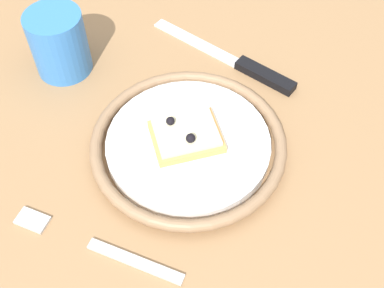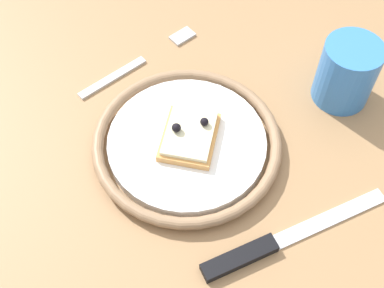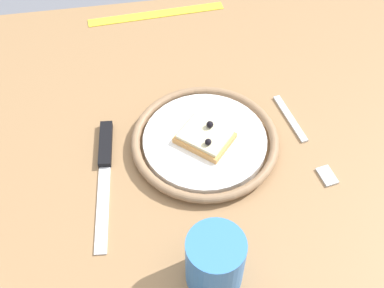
# 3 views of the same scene
# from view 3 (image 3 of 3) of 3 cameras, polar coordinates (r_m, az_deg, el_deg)

# --- Properties ---
(dining_table) EXTENTS (1.13, 0.88, 0.77)m
(dining_table) POSITION_cam_3_polar(r_m,az_deg,el_deg) (0.86, 2.88, -4.90)
(dining_table) COLOR #936D47
(dining_table) RESTS_ON ground_plane
(plate) EXTENTS (0.24, 0.24, 0.02)m
(plate) POSITION_cam_3_polar(r_m,az_deg,el_deg) (0.80, 1.51, 0.37)
(plate) COLOR white
(plate) RESTS_ON dining_table
(pizza_slice_near) EXTENTS (0.11, 0.10, 0.03)m
(pizza_slice_near) POSITION_cam_3_polar(r_m,az_deg,el_deg) (0.78, 1.53, 0.85)
(pizza_slice_near) COLOR #D18F4C
(pizza_slice_near) RESTS_ON plate
(knife) EXTENTS (0.04, 0.24, 0.01)m
(knife) POSITION_cam_3_polar(r_m,az_deg,el_deg) (0.79, -10.11, -1.89)
(knife) COLOR silver
(knife) RESTS_ON dining_table
(fork) EXTENTS (0.05, 0.20, 0.00)m
(fork) POSITION_cam_3_polar(r_m,az_deg,el_deg) (0.83, 12.82, 0.62)
(fork) COLOR #BABABA
(fork) RESTS_ON dining_table
(cup) EXTENTS (0.08, 0.08, 0.09)m
(cup) POSITION_cam_3_polar(r_m,az_deg,el_deg) (0.65, 2.69, -13.46)
(cup) COLOR #3372BF
(cup) RESTS_ON dining_table
(measuring_tape) EXTENTS (0.29, 0.04, 0.00)m
(measuring_tape) POSITION_cam_3_polar(r_m,az_deg,el_deg) (1.06, -4.16, 14.83)
(measuring_tape) COLOR yellow
(measuring_tape) RESTS_ON dining_table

